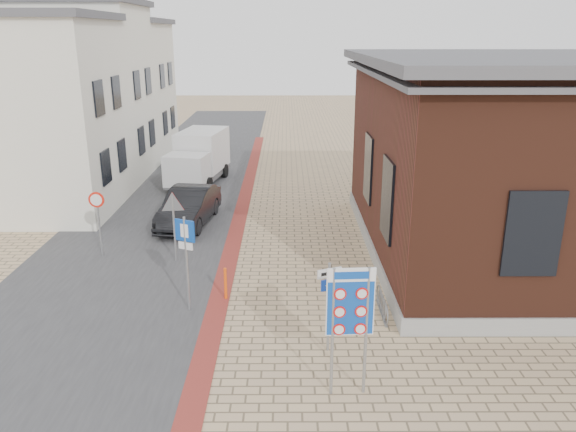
# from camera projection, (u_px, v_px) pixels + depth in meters

# --- Properties ---
(ground) EXTENTS (120.00, 120.00, 0.00)m
(ground) POSITION_uv_depth(u_px,v_px,m) (287.00, 357.00, 13.59)
(ground) COLOR tan
(ground) RESTS_ON ground
(road_strip) EXTENTS (7.00, 60.00, 0.02)m
(road_strip) POSITION_uv_depth(u_px,v_px,m) (176.00, 191.00, 27.83)
(road_strip) COLOR #38383A
(road_strip) RESTS_ON ground
(curb_strip) EXTENTS (0.60, 40.00, 0.02)m
(curb_strip) POSITION_uv_depth(u_px,v_px,m) (238.00, 223.00, 23.08)
(curb_strip) COLOR maroon
(curb_strip) RESTS_ON ground
(brick_building) EXTENTS (13.00, 13.00, 6.80)m
(brick_building) POSITION_uv_depth(u_px,v_px,m) (549.00, 155.00, 19.19)
(brick_building) COLOR gray
(brick_building) RESTS_ON ground
(townhouse_near) EXTENTS (7.40, 6.40, 8.30)m
(townhouse_near) POSITION_uv_depth(u_px,v_px,m) (26.00, 115.00, 23.66)
(townhouse_near) COLOR silver
(townhouse_near) RESTS_ON ground
(townhouse_mid) EXTENTS (7.40, 6.40, 9.10)m
(townhouse_mid) POSITION_uv_depth(u_px,v_px,m) (76.00, 91.00, 29.24)
(townhouse_mid) COLOR silver
(townhouse_mid) RESTS_ON ground
(townhouse_far) EXTENTS (7.40, 6.40, 8.30)m
(townhouse_far) POSITION_uv_depth(u_px,v_px,m) (111.00, 88.00, 35.07)
(townhouse_far) COLOR silver
(townhouse_far) RESTS_ON ground
(bike_rack) EXTENTS (0.08, 1.80, 0.60)m
(bike_rack) POSITION_uv_depth(u_px,v_px,m) (382.00, 305.00, 15.61)
(bike_rack) COLOR slate
(bike_rack) RESTS_ON ground
(sedan) EXTENTS (2.15, 4.69, 1.49)m
(sedan) POSITION_uv_depth(u_px,v_px,m) (189.00, 207.00, 22.80)
(sedan) COLOR black
(sedan) RESTS_ON ground
(box_truck) EXTENTS (2.80, 5.31, 2.64)m
(box_truck) POSITION_uv_depth(u_px,v_px,m) (199.00, 157.00, 28.93)
(box_truck) COLOR slate
(box_truck) RESTS_ON ground
(border_sign) EXTENTS (1.01, 0.11, 2.95)m
(border_sign) POSITION_uv_depth(u_px,v_px,m) (350.00, 305.00, 11.57)
(border_sign) COLOR gray
(border_sign) RESTS_ON ground
(essen_sign) EXTENTS (0.60, 0.27, 2.33)m
(essen_sign) POSITION_uv_depth(u_px,v_px,m) (329.00, 294.00, 13.40)
(essen_sign) COLOR gray
(essen_sign) RESTS_ON ground
(parking_sign) EXTENTS (0.57, 0.29, 2.77)m
(parking_sign) POSITION_uv_depth(u_px,v_px,m) (186.00, 247.00, 15.29)
(parking_sign) COLOR gray
(parking_sign) RESTS_ON ground
(yield_sign) EXTENTS (0.86, 0.16, 2.42)m
(yield_sign) POSITION_uv_depth(u_px,v_px,m) (173.00, 210.00, 18.71)
(yield_sign) COLOR gray
(yield_sign) RESTS_ON ground
(speed_sign) EXTENTS (0.55, 0.07, 2.33)m
(speed_sign) POSITION_uv_depth(u_px,v_px,m) (98.00, 213.00, 19.28)
(speed_sign) COLOR gray
(speed_sign) RESTS_ON ground
(bollard) EXTENTS (0.11, 0.11, 0.99)m
(bollard) POSITION_uv_depth(u_px,v_px,m) (226.00, 284.00, 16.38)
(bollard) COLOR #F9520D
(bollard) RESTS_ON ground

